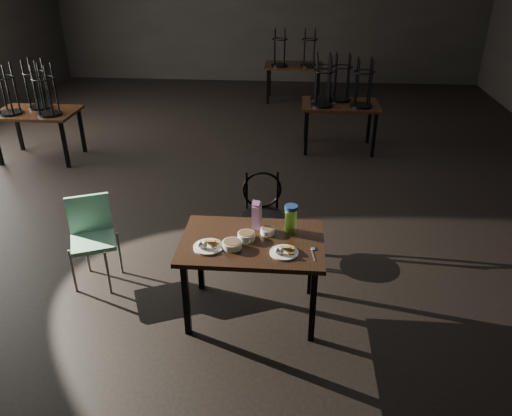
# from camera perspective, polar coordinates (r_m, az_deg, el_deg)

# --- Properties ---
(room) EXTENTS (12.00, 12.04, 3.22)m
(room) POSITION_cam_1_polar(r_m,az_deg,el_deg) (6.36, -2.53, 22.27)
(room) COLOR black
(room) RESTS_ON ground
(main_table) EXTENTS (1.20, 0.80, 0.75)m
(main_table) POSITION_cam_1_polar(r_m,az_deg,el_deg) (4.22, -0.44, -4.67)
(main_table) COLOR black
(main_table) RESTS_ON ground
(plate_left) EXTENTS (0.25, 0.25, 0.08)m
(plate_left) POSITION_cam_1_polar(r_m,az_deg,el_deg) (4.09, -5.49, -4.27)
(plate_left) COLOR white
(plate_left) RESTS_ON main_table
(plate_right) EXTENTS (0.23, 0.23, 0.07)m
(plate_right) POSITION_cam_1_polar(r_m,az_deg,el_deg) (4.01, 3.20, -4.96)
(plate_right) COLOR white
(plate_right) RESTS_ON main_table
(bowl_near) EXTENTS (0.15, 0.15, 0.06)m
(bowl_near) POSITION_cam_1_polar(r_m,az_deg,el_deg) (4.19, -1.12, -3.20)
(bowl_near) COLOR white
(bowl_near) RESTS_ON main_table
(bowl_far) EXTENTS (0.12, 0.12, 0.05)m
(bowl_far) POSITION_cam_1_polar(r_m,az_deg,el_deg) (4.27, 1.34, -2.61)
(bowl_far) COLOR white
(bowl_far) RESTS_ON main_table
(bowl_big) EXTENTS (0.16, 0.16, 0.06)m
(bowl_big) POSITION_cam_1_polar(r_m,az_deg,el_deg) (4.08, -2.76, -4.18)
(bowl_big) COLOR white
(bowl_big) RESTS_ON main_table
(juice_carton) EXTENTS (0.08, 0.08, 0.27)m
(juice_carton) POSITION_cam_1_polar(r_m,az_deg,el_deg) (4.29, 0.07, -0.88)
(juice_carton) COLOR #931A84
(juice_carton) RESTS_ON main_table
(water_bottle) EXTENTS (0.15, 0.15, 0.25)m
(water_bottle) POSITION_cam_1_polar(r_m,az_deg,el_deg) (4.26, 4.00, -1.17)
(water_bottle) COLOR #7BCD3C
(water_bottle) RESTS_ON main_table
(spoon) EXTENTS (0.05, 0.22, 0.01)m
(spoon) POSITION_cam_1_polar(r_m,az_deg,el_deg) (4.08, 6.54, -4.73)
(spoon) COLOR silver
(spoon) RESTS_ON main_table
(bentwood_chair) EXTENTS (0.44, 0.43, 0.90)m
(bentwood_chair) POSITION_cam_1_polar(r_m,az_deg,el_deg) (5.15, 0.75, -0.04)
(bentwood_chair) COLOR black
(bentwood_chair) RESTS_ON ground
(school_chair) EXTENTS (0.53, 0.53, 0.86)m
(school_chair) POSITION_cam_1_polar(r_m,az_deg,el_deg) (4.99, -18.23, -2.70)
(school_chair) COLOR #7EC4A4
(school_chair) RESTS_ON ground
(bg_table_left) EXTENTS (1.20, 0.80, 1.48)m
(bg_table_left) POSITION_cam_1_polar(r_m,az_deg,el_deg) (8.25, -23.99, 10.23)
(bg_table_left) COLOR black
(bg_table_left) RESTS_ON ground
(bg_table_right) EXTENTS (1.20, 0.80, 1.48)m
(bg_table_right) POSITION_cam_1_polar(r_m,az_deg,el_deg) (8.08, 9.46, 12.05)
(bg_table_right) COLOR black
(bg_table_right) RESTS_ON ground
(bg_table_far) EXTENTS (1.20, 0.80, 1.48)m
(bg_table_far) POSITION_cam_1_polar(r_m,az_deg,el_deg) (10.79, 4.36, 16.00)
(bg_table_far) COLOR black
(bg_table_far) RESTS_ON ground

